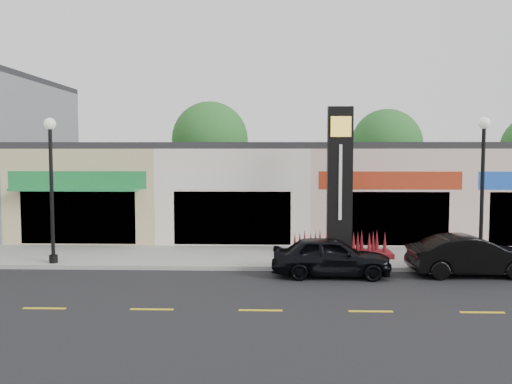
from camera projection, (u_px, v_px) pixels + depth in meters
ground at (263, 284)px, 17.80m from camera, size 120.00×120.00×0.00m
sidewalk at (265, 257)px, 22.14m from camera, size 52.00×4.30×0.15m
curb at (264, 268)px, 19.89m from camera, size 52.00×0.20×0.15m
shop_beige at (110, 188)px, 29.33m from camera, size 7.00×10.85×4.80m
shop_cream at (239, 189)px, 29.12m from camera, size 7.00×10.01×4.80m
shop_pink_w at (370, 189)px, 28.89m from camera, size 7.00×10.01×4.80m
shop_pink_e at (503, 189)px, 28.67m from camera, size 7.00×10.01×4.80m
tree_rear_west at (210, 140)px, 37.00m from camera, size 5.20×5.20×7.83m
tree_rear_mid at (386, 145)px, 36.64m from camera, size 4.80×4.80×7.29m
lamp_west_near at (51, 175)px, 20.31m from camera, size 0.44×0.44×5.47m
lamp_east_near at (483, 176)px, 19.79m from camera, size 0.44×0.44×5.47m
pylon_sign at (339, 204)px, 21.73m from camera, size 4.20×1.30×6.00m
car_black_sedan at (331, 256)px, 18.89m from camera, size 1.75×4.17×1.41m
car_black_conv at (471, 256)px, 18.96m from camera, size 1.64×4.37×1.43m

